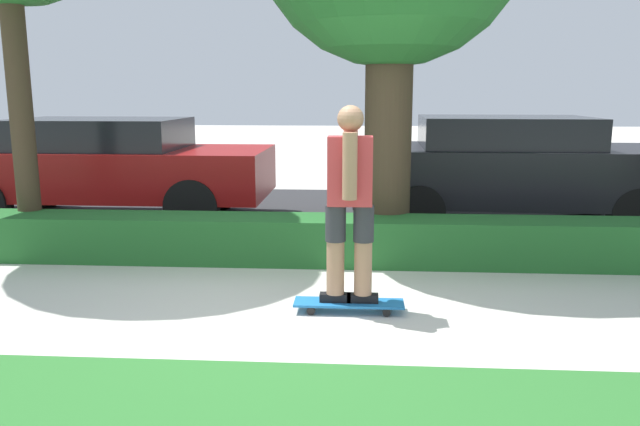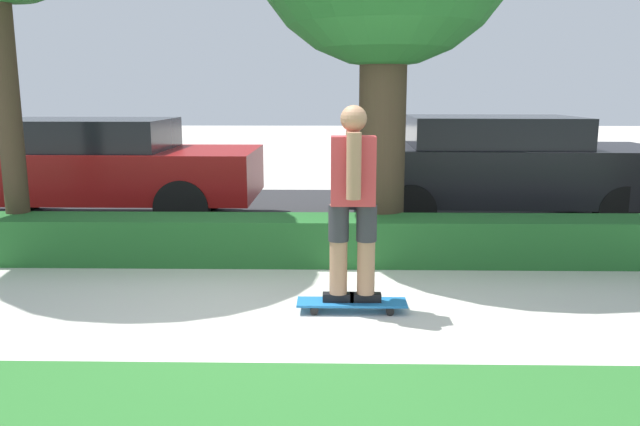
{
  "view_description": "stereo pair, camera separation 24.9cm",
  "coord_description": "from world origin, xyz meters",
  "px_view_note": "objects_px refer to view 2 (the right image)",
  "views": [
    {
      "loc": [
        0.54,
        -4.92,
        1.8
      ],
      "look_at": [
        0.18,
        0.6,
        0.73
      ],
      "focal_mm": 35.0,
      "sensor_mm": 36.0,
      "label": 1
    },
    {
      "loc": [
        0.29,
        -4.94,
        1.8
      ],
      "look_at": [
        0.18,
        0.6,
        0.73
      ],
      "focal_mm": 35.0,
      "sensor_mm": 36.0,
      "label": 2
    }
  ],
  "objects_px": {
    "skateboard": "(352,303)",
    "skater_person": "(353,200)",
    "parked_car_front": "(94,166)",
    "parked_car_middle": "(498,166)"
  },
  "relations": [
    {
      "from": "skater_person",
      "to": "parked_car_middle",
      "type": "xyz_separation_m",
      "value": [
        2.16,
        3.75,
        -0.16
      ]
    },
    {
      "from": "skateboard",
      "to": "skater_person",
      "type": "bearing_deg",
      "value": -7.13
    },
    {
      "from": "skater_person",
      "to": "parked_car_front",
      "type": "distance_m",
      "value": 5.14
    },
    {
      "from": "skateboard",
      "to": "parked_car_middle",
      "type": "distance_m",
      "value": 4.38
    },
    {
      "from": "skateboard",
      "to": "parked_car_middle",
      "type": "xyz_separation_m",
      "value": [
        2.16,
        3.75,
        0.72
      ]
    },
    {
      "from": "skater_person",
      "to": "parked_car_front",
      "type": "xyz_separation_m",
      "value": [
        -3.54,
        3.73,
        -0.17
      ]
    },
    {
      "from": "skateboard",
      "to": "parked_car_front",
      "type": "relative_size",
      "value": 0.2
    },
    {
      "from": "skateboard",
      "to": "parked_car_middle",
      "type": "bearing_deg",
      "value": 60.12
    },
    {
      "from": "skateboard",
      "to": "skater_person",
      "type": "distance_m",
      "value": 0.88
    },
    {
      "from": "parked_car_middle",
      "to": "parked_car_front",
      "type": "bearing_deg",
      "value": -178.27
    }
  ]
}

